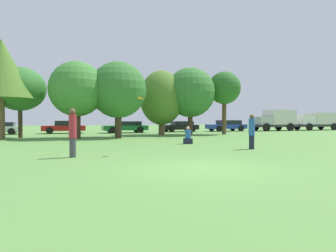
% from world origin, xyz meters
% --- Properties ---
extents(ground_plane, '(120.00, 120.00, 0.00)m').
position_xyz_m(ground_plane, '(0.00, 0.00, 0.00)').
color(ground_plane, '#5B8E42').
extents(person_thrower, '(0.29, 0.29, 1.90)m').
position_xyz_m(person_thrower, '(-3.79, 3.84, 0.99)').
color(person_thrower, '#3F3F47').
rests_on(person_thrower, ground).
extents(person_catcher, '(0.30, 0.30, 1.71)m').
position_xyz_m(person_catcher, '(4.60, 4.59, 0.88)').
color(person_catcher, '#191E33').
rests_on(person_catcher, ground).
extents(frisbee, '(0.25, 0.25, 0.13)m').
position_xyz_m(frisbee, '(-1.09, 3.98, 2.36)').
color(frisbee, orange).
extents(bystander_sitting, '(0.47, 0.39, 1.03)m').
position_xyz_m(bystander_sitting, '(2.71, 8.43, 0.42)').
color(bystander_sitting, '#191E33').
rests_on(bystander_sitting, ground).
extents(tree_0, '(4.24, 4.24, 7.18)m').
position_xyz_m(tree_0, '(-8.63, 15.83, 5.04)').
color(tree_0, brown).
rests_on(tree_0, ground).
extents(tree_1, '(3.82, 3.82, 5.40)m').
position_xyz_m(tree_1, '(-7.65, 17.05, 3.73)').
color(tree_1, '#473323').
rests_on(tree_1, ground).
extents(tree_2, '(4.16, 4.16, 5.80)m').
position_xyz_m(tree_2, '(-3.53, 15.61, 3.70)').
color(tree_2, '#473323').
rests_on(tree_2, ground).
extents(tree_3, '(4.40, 4.40, 5.93)m').
position_xyz_m(tree_3, '(-0.43, 15.51, 3.71)').
color(tree_3, '#473323').
rests_on(tree_3, ground).
extents(tree_4, '(3.96, 3.96, 5.82)m').
position_xyz_m(tree_4, '(3.84, 18.11, 3.34)').
color(tree_4, brown).
rests_on(tree_4, ground).
extents(tree_5, '(4.51, 4.51, 6.11)m').
position_xyz_m(tree_5, '(6.39, 17.56, 3.84)').
color(tree_5, '#473323').
rests_on(tree_5, ground).
extents(tree_6, '(3.04, 3.04, 5.88)m').
position_xyz_m(tree_6, '(9.73, 17.39, 4.30)').
color(tree_6, brown).
rests_on(tree_6, ground).
extents(parked_car_red, '(4.19, 2.02, 1.26)m').
position_xyz_m(parked_car_red, '(-4.65, 23.73, 0.67)').
color(parked_car_red, red).
rests_on(parked_car_red, ground).
extents(parked_car_green, '(4.64, 2.20, 1.19)m').
position_xyz_m(parked_car_green, '(1.41, 23.20, 0.65)').
color(parked_car_green, '#196633').
rests_on(parked_car_green, ground).
extents(parked_car_black, '(4.10, 2.10, 1.18)m').
position_xyz_m(parked_car_black, '(7.64, 23.91, 0.62)').
color(parked_car_black, black).
rests_on(parked_car_black, ground).
extents(parked_car_blue, '(4.67, 2.23, 1.28)m').
position_xyz_m(parked_car_blue, '(13.39, 23.76, 0.68)').
color(parked_car_blue, '#1E389E').
rests_on(parked_car_blue, ground).
extents(delivery_truck_silver, '(5.56, 2.53, 2.53)m').
position_xyz_m(delivery_truck_silver, '(19.67, 23.25, 1.35)').
color(delivery_truck_silver, '#2D2D33').
rests_on(delivery_truck_silver, ground).
extents(delivery_truck_white, '(6.39, 2.49, 2.22)m').
position_xyz_m(delivery_truck_white, '(26.05, 23.38, 1.25)').
color(delivery_truck_white, '#2D2D33').
rests_on(delivery_truck_white, ground).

